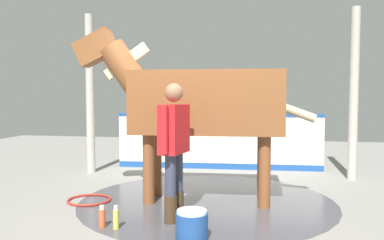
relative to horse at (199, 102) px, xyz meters
name	(u,v)px	position (x,y,z in m)	size (l,w,h in m)	color
ground_plane	(196,203)	(0.02, 0.08, -1.42)	(16.00, 16.00, 0.02)	gray
wet_patch	(207,201)	(-0.12, -0.01, -1.40)	(3.60, 3.60, 0.00)	#4C4C54
barrier_wall	(218,143)	(0.00, -2.47, -0.88)	(4.15, 0.29, 1.13)	silver
roof_post_near	(90,94)	(2.39, -1.66, 0.11)	(0.16, 0.16, 3.04)	#B7B2A8
roof_post_far	(354,94)	(-2.46, -1.90, 0.11)	(0.16, 0.16, 3.04)	#B7B2A8
horse	(199,102)	(0.00, 0.00, 0.00)	(3.42, 0.97, 2.46)	brown
handler	(174,142)	(0.14, 0.92, -0.47)	(0.30, 0.65, 1.64)	#47331E
wash_bucket	(192,225)	(-0.18, 1.53, -1.25)	(0.34, 0.34, 0.31)	#1E478C
bottle_shampoo	(116,218)	(0.71, 1.35, -1.28)	(0.07, 0.07, 0.27)	#D8CC4C
bottle_spray	(102,217)	(0.88, 1.33, -1.29)	(0.08, 0.08, 0.25)	#CC5933
hose_coil	(89,200)	(1.52, 0.31, -1.39)	(0.61, 0.61, 0.03)	#B72D1E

